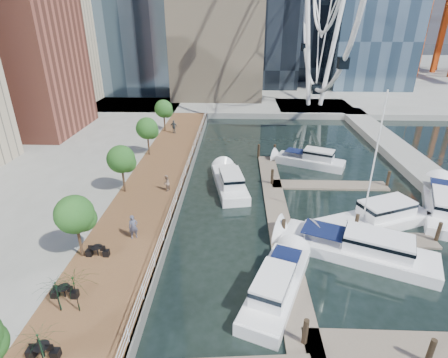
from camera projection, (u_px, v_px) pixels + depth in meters
The scene contains 16 objects.
ground at pixel (247, 315), 20.74m from camera, with size 520.00×520.00×0.00m, color black.
boardwalk at pixel (153, 192), 34.47m from camera, with size 6.00×60.00×1.00m, color brown.
seawall at pixel (183, 192), 34.37m from camera, with size 0.25×60.00×1.00m, color #595954.
land_far at pixel (240, 72), 113.22m from camera, with size 200.00×114.00×1.00m, color gray.
breakwater at pixel (427, 176), 38.01m from camera, with size 4.00×60.00×1.00m, color gray.
pier at pixel (314, 108), 67.29m from camera, with size 14.00×12.00×1.00m, color gray.
railing at pixel (181, 183), 33.94m from camera, with size 0.10×60.00×1.05m, color white, non-canonical shape.
floating_docks at pixel (339, 222), 29.32m from camera, with size 16.00×34.00×2.60m.
street_trees at pixel (121, 159), 32.07m from camera, with size 2.60×42.60×4.60m.
cafe_tables at pixel (55, 319), 18.71m from camera, with size 2.50×13.70×0.74m.
yacht_foreground at pixel (356, 256), 25.93m from camera, with size 3.21×11.98×2.15m, color white, non-canonical shape.
pedestrian_near at pixel (133, 227), 25.94m from camera, with size 0.69×0.45×1.89m, color #4A4E63.
pedestrian_mid at pixel (166, 183), 33.20m from camera, with size 0.78×0.61×1.61m, color gray.
pedestrian_far at pixel (174, 127), 50.23m from camera, with size 1.11×0.46×1.90m, color #384046.
moored_yachts at pixel (359, 225), 29.75m from camera, with size 25.57×36.29×11.50m.
cafe_seating at pixel (62, 309), 18.34m from camera, with size 4.31×6.76×2.47m.
Camera 1 is at (-0.78, -15.54, 15.97)m, focal length 28.00 mm.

